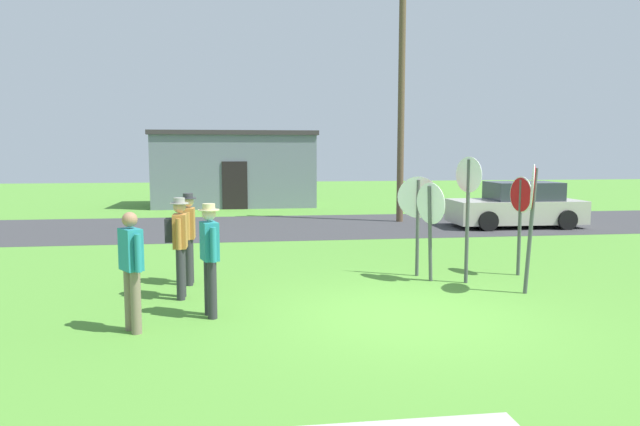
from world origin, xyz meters
The scene contains 14 objects.
ground_plane centered at (0.00, 0.00, 0.00)m, with size 80.00×80.00×0.00m, color #518E33.
street_asphalt centered at (0.00, 10.78, 0.00)m, with size 60.00×6.40×0.01m, color #38383A.
building_background centered at (-2.82, 18.77, 1.74)m, with size 7.46×3.93×3.46m.
utility_pole centered at (3.14, 11.60, 4.68)m, with size 1.80×0.24×8.99m.
parked_car_on_street centered at (6.66, 9.65, 0.69)m, with size 4.34×2.09×1.51m.
stop_sign_leaning_right centered at (1.01, 2.75, 1.38)m, with size 0.77×0.36×2.02m.
stop_sign_center_cluster centered at (1.10, 2.25, 1.31)m, with size 0.35×0.76×1.93m.
stop_sign_rear_left centered at (1.75, 2.01, 1.63)m, with size 0.26×0.63×2.42m.
stop_sign_leaning_left centered at (2.53, 1.06, 1.58)m, with size 0.40×0.75×2.30m.
stop_sign_low_front centered at (3.07, 2.52, 1.37)m, with size 0.11×0.73×2.02m.
person_in_teal centered at (-4.03, -0.21, 0.95)m, with size 0.38×0.49×1.69m.
person_holding_notes centered at (-3.51, 2.62, 0.98)m, with size 0.32×0.57×1.74m.
person_on_left centered at (-3.58, 1.57, 1.01)m, with size 0.40×0.57×1.74m.
person_with_sunhat centered at (-3.00, 0.38, 0.98)m, with size 0.32×0.55×1.74m.
Camera 1 is at (-2.49, -8.22, 2.51)m, focal length 31.81 mm.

